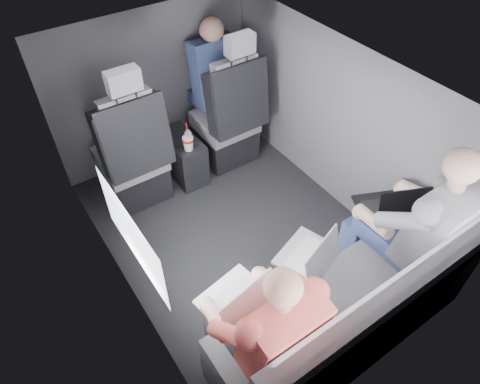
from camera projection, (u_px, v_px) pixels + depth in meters
floor at (240, 236)px, 3.34m from camera, size 2.60×2.60×0.00m
ceiling at (241, 82)px, 2.39m from camera, size 2.60×2.60×0.00m
panel_left at (114, 229)px, 2.50m from camera, size 0.02×2.60×1.35m
panel_right at (338, 127)px, 3.23m from camera, size 0.02×2.60×1.35m
panel_front at (154, 88)px, 3.63m from camera, size 1.80×0.02×1.35m
panel_back at (390, 316)px, 2.10m from camera, size 1.80×0.02×1.35m
side_window at (132, 236)px, 2.18m from camera, size 0.02×0.75×0.42m
seatbelt at (239, 91)px, 3.36m from camera, size 0.35×0.11×0.59m
front_seat_left at (133, 161)px, 3.37m from camera, size 0.52×0.58×1.26m
front_seat_right at (228, 123)px, 3.74m from camera, size 0.52×0.58×1.26m
center_console at (183, 157)px, 3.72m from camera, size 0.24×0.48×0.41m
rear_bench at (343, 318)px, 2.50m from camera, size 1.60×0.57×0.92m
soda_cup at (188, 143)px, 3.42m from camera, size 0.09×0.09×0.27m
water_bottle at (189, 140)px, 3.44m from camera, size 0.06×0.06×0.16m
laptop_white at (239, 300)px, 2.21m from camera, size 0.39×0.38×0.26m
laptop_silver at (310, 255)px, 2.42m from camera, size 0.39×0.40×0.24m
laptop_black at (390, 206)px, 2.70m from camera, size 0.40×0.42×0.24m
passenger_rear_left at (263, 327)px, 2.13m from camera, size 0.48×0.60×1.18m
passenger_rear_right at (415, 225)px, 2.56m from camera, size 0.54×0.65×1.28m
passenger_front_right at (214, 73)px, 3.65m from camera, size 0.40×0.40×0.80m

